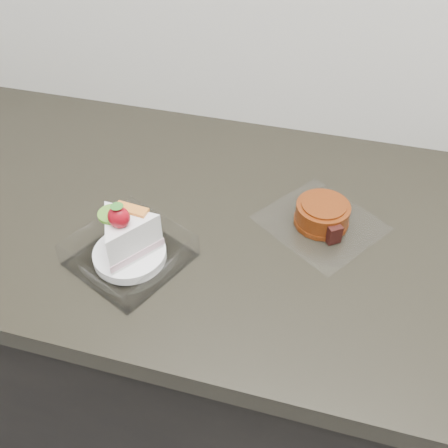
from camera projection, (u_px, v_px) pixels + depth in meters
The scene contains 3 objects.
counter at pixel (318, 377), 1.15m from camera, with size 2.04×0.64×0.90m.
cake_tray at pixel (128, 245), 0.78m from camera, with size 0.21×0.21×0.12m.
mooncake_wrap at pixel (322, 216), 0.86m from camera, with size 0.25×0.25×0.04m.
Camera 1 is at (-0.05, 1.06, 1.49)m, focal length 40.00 mm.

